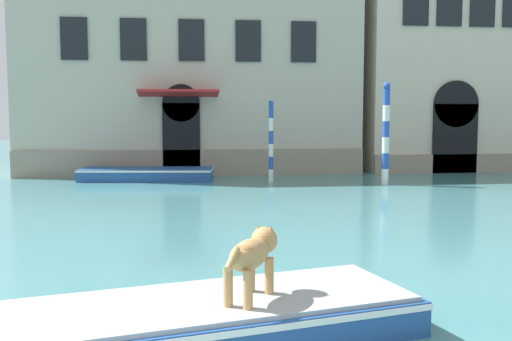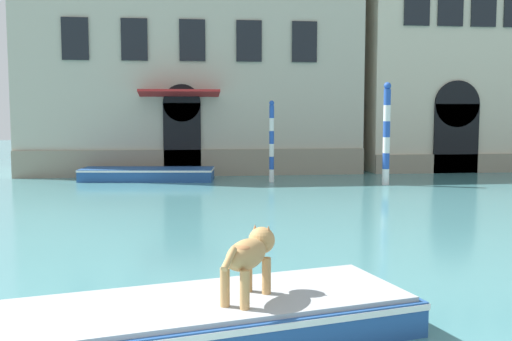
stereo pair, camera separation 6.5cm
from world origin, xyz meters
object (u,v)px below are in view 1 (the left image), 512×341
at_px(dog_on_deck, 252,254).
at_px(mooring_pole_0, 271,141).
at_px(boat_moored_near_palazzo, 147,174).
at_px(mooring_pole_2, 386,133).
at_px(boat_foreground, 156,324).

distance_m(dog_on_deck, mooring_pole_0, 17.16).
bearing_deg(boat_moored_near_palazzo, mooring_pole_0, -7.08).
relative_size(boat_moored_near_palazzo, mooring_pole_2, 1.41).
xyz_separation_m(boat_foreground, dog_on_deck, (1.22, 0.14, 0.82)).
xyz_separation_m(dog_on_deck, mooring_pole_2, (7.16, 15.53, 0.96)).
bearing_deg(dog_on_deck, boat_moored_near_palazzo, 37.98).
height_order(dog_on_deck, mooring_pole_0, mooring_pole_0).
distance_m(boat_foreground, mooring_pole_0, 17.59).
bearing_deg(mooring_pole_2, boat_foreground, -118.13).
distance_m(dog_on_deck, boat_moored_near_palazzo, 18.37).
height_order(boat_foreground, dog_on_deck, dog_on_deck).
bearing_deg(boat_foreground, boat_moored_near_palazzo, 80.07).
distance_m(boat_foreground, dog_on_deck, 1.48).
relative_size(dog_on_deck, boat_moored_near_palazzo, 0.21).
bearing_deg(boat_moored_near_palazzo, mooring_pole_2, -8.83).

